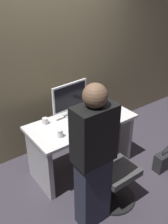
{
  "coord_description": "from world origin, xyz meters",
  "views": [
    {
      "loc": [
        -1.62,
        -2.23,
        2.4
      ],
      "look_at": [
        0.0,
        -0.05,
        0.91
      ],
      "focal_mm": 39.65,
      "sensor_mm": 36.0,
      "label": 1
    }
  ],
  "objects": [
    {
      "name": "wall_back",
      "position": [
        0.0,
        0.79,
        1.5
      ],
      "size": [
        6.4,
        0.1,
        3.0
      ],
      "primitive_type": "cube",
      "color": "#8C7F5B",
      "rests_on": "ground"
    },
    {
      "name": "keyboard",
      "position": [
        -0.0,
        -0.05,
        0.77
      ],
      "size": [
        0.44,
        0.15,
        0.02
      ],
      "primitive_type": "cube",
      "rotation": [
        0.0,
        0.0,
        0.06
      ],
      "color": "white",
      "rests_on": "desk"
    },
    {
      "name": "monitor",
      "position": [
        -0.03,
        0.22,
        1.02
      ],
      "size": [
        0.54,
        0.16,
        0.46
      ],
      "color": "silver",
      "rests_on": "desk"
    },
    {
      "name": "cup_near_keyboard",
      "position": [
        -0.42,
        -0.15,
        0.81
      ],
      "size": [
        0.07,
        0.07,
        0.09
      ],
      "primitive_type": "cylinder",
      "color": "silver",
      "rests_on": "desk"
    },
    {
      "name": "desk",
      "position": [
        0.0,
        0.0,
        0.52
      ],
      "size": [
        1.41,
        0.67,
        0.76
      ],
      "color": "white",
      "rests_on": "ground"
    },
    {
      "name": "handbag",
      "position": [
        0.91,
        -0.73,
        0.14
      ],
      "size": [
        0.34,
        0.14,
        0.38
      ],
      "color": "#262628",
      "rests_on": "ground"
    },
    {
      "name": "cup_by_monitor",
      "position": [
        -0.41,
        0.21,
        0.8
      ],
      "size": [
        0.07,
        0.07,
        0.08
      ],
      "primitive_type": "cylinder",
      "color": "silver",
      "rests_on": "desk"
    },
    {
      "name": "ground_plane",
      "position": [
        0.0,
        0.0,
        0.0
      ],
      "size": [
        9.0,
        9.0,
        0.0
      ],
      "primitive_type": "plane",
      "color": "#3D3842"
    },
    {
      "name": "person_at_desk",
      "position": [
        -0.43,
        -0.78,
        0.84
      ],
      "size": [
        0.4,
        0.24,
        1.64
      ],
      "color": "#262838",
      "rests_on": "ground"
    },
    {
      "name": "mouse",
      "position": [
        0.3,
        -0.04,
        0.78
      ],
      "size": [
        0.06,
        0.1,
        0.03
      ],
      "primitive_type": "ellipsoid",
      "color": "white",
      "rests_on": "desk"
    },
    {
      "name": "office_chair",
      "position": [
        -0.04,
        -0.66,
        0.43
      ],
      "size": [
        0.52,
        0.52,
        0.94
      ],
      "color": "black",
      "rests_on": "ground"
    },
    {
      "name": "cell_phone",
      "position": [
        0.43,
        -0.14,
        0.76
      ],
      "size": [
        0.11,
        0.16,
        0.01
      ],
      "primitive_type": "cube",
      "rotation": [
        0.0,
        0.0,
        -0.31
      ],
      "color": "black",
      "rests_on": "desk"
    },
    {
      "name": "book_stack",
      "position": [
        0.4,
        0.15,
        0.85
      ],
      "size": [
        0.23,
        0.17,
        0.17
      ],
      "color": "beige",
      "rests_on": "desk"
    }
  ]
}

